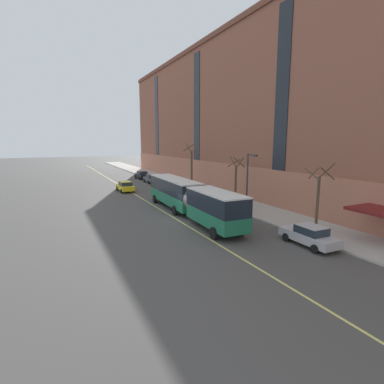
{
  "coord_description": "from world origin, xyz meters",
  "views": [
    {
      "loc": [
        -11.93,
        -26.15,
        7.71
      ],
      "look_at": [
        3.02,
        4.81,
        1.8
      ],
      "focal_mm": 28.0,
      "sensor_mm": 36.0,
      "label": 1
    }
  ],
  "objects": [
    {
      "name": "lane_centerline",
      "position": [
        -0.79,
        3.0,
        0.0
      ],
      "size": [
        0.16,
        140.0,
        0.01
      ],
      "primitive_type": "cube",
      "color": "#E0D66B",
      "rests_on": "ground"
    },
    {
      "name": "street_tree_mid_block",
      "position": [
        8.86,
        4.44,
        3.08
      ],
      "size": [
        1.92,
        1.96,
        5.7
      ],
      "color": "brown",
      "rests_on": "sidewalk"
    },
    {
      "name": "street_lamp",
      "position": [
        6.94,
        -0.75,
        4.02
      ],
      "size": [
        0.36,
        1.48,
        6.23
      ],
      "color": "#2D2D30",
      "rests_on": "sidewalk"
    },
    {
      "name": "taxi_cab",
      "position": [
        -1.43,
        19.17,
        0.78
      ],
      "size": [
        2.09,
        4.64,
        1.56
      ],
      "color": "yellow",
      "rests_on": "ground"
    },
    {
      "name": "parked_car_darkgray_2",
      "position": [
        5.17,
        26.53,
        0.78
      ],
      "size": [
        2.04,
        4.68,
        1.56
      ],
      "color": "#4C4C51",
      "rests_on": "ground"
    },
    {
      "name": "parked_car_darkgray_5",
      "position": [
        5.04,
        15.38,
        0.78
      ],
      "size": [
        1.99,
        4.7,
        1.56
      ],
      "color": "#4C4C51",
      "rests_on": "ground"
    },
    {
      "name": "ground_plane",
      "position": [
        0.0,
        0.0,
        0.0
      ],
      "size": [
        260.0,
        260.0,
        0.0
      ],
      "primitive_type": "plane",
      "color": "#4C4947"
    },
    {
      "name": "sidewalk",
      "position": [
        8.97,
        3.0,
        0.07
      ],
      "size": [
        5.28,
        160.0,
        0.15
      ],
      "primitive_type": "cube",
      "color": "#ADA89E",
      "rests_on": "ground"
    },
    {
      "name": "parked_car_navy_1",
      "position": [
        5.04,
        9.16,
        0.78
      ],
      "size": [
        1.99,
        4.72,
        1.56
      ],
      "color": "navy",
      "rests_on": "ground"
    },
    {
      "name": "parked_car_silver_3",
      "position": [
        5.15,
        -10.77,
        0.78
      ],
      "size": [
        1.96,
        4.6,
        1.56
      ],
      "color": "#B7B7BC",
      "rests_on": "ground"
    },
    {
      "name": "city_bus",
      "position": [
        0.91,
        1.29,
        2.01
      ],
      "size": [
        3.16,
        18.84,
        3.45
      ],
      "color": "#1E704C",
      "rests_on": "ground"
    },
    {
      "name": "street_tree_near_corner",
      "position": [
        8.84,
        -8.12,
        3.08
      ],
      "size": [
        1.84,
        1.83,
        5.74
      ],
      "color": "brown",
      "rests_on": "sidewalk"
    },
    {
      "name": "street_tree_far_uptown",
      "position": [
        8.84,
        17.05,
        3.73
      ],
      "size": [
        2.01,
        2.0,
        7.18
      ],
      "color": "brown",
      "rests_on": "sidewalk"
    },
    {
      "name": "apartment_facade",
      "position": [
        17.59,
        -0.0,
        11.84
      ],
      "size": [
        15.2,
        110.0,
        23.72
      ],
      "color": "#935642",
      "rests_on": "ground"
    },
    {
      "name": "parked_car_black_6",
      "position": [
        5.28,
        32.91,
        0.78
      ],
      "size": [
        2.11,
        4.66,
        1.56
      ],
      "color": "black",
      "rests_on": "ground"
    },
    {
      "name": "parked_car_champagne_0",
      "position": [
        5.1,
        0.81,
        0.78
      ],
      "size": [
        1.98,
        4.55,
        1.56
      ],
      "color": "#BCAD89",
      "rests_on": "ground"
    }
  ]
}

